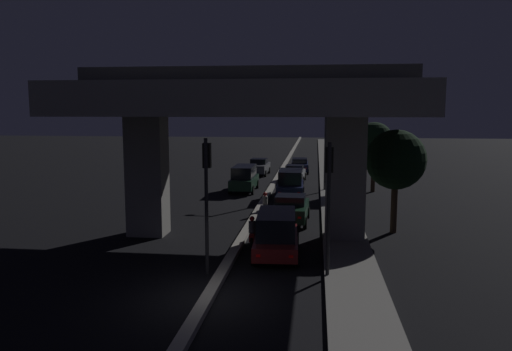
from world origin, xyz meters
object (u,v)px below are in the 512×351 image
car_dark_blue_third (290,184)px  motorcycle_black_filtering_mid (265,205)px  car_dark_green_second (291,209)px  car_dark_red_lead (276,233)px  motorcycle_white_filtering_far (281,185)px  car_dark_blue_fifth (300,165)px  car_dark_green_lead_oncoming (244,178)px  pedestrian_on_sidewalk (353,212)px  motorcycle_red_filtering_near (252,234)px  car_silver_fourth (295,173)px  traffic_light_right_of_median (329,186)px  traffic_light_left_of_median (207,182)px  car_grey_second_oncoming (259,167)px  street_lamp (322,133)px

car_dark_blue_third → motorcycle_black_filtering_mid: car_dark_blue_third is taller
car_dark_green_second → car_dark_red_lead: bearing=179.6°
motorcycle_white_filtering_far → car_dark_blue_fifth: bearing=-8.6°
car_dark_green_lead_oncoming → pedestrian_on_sidewalk: car_dark_green_lead_oncoming is taller
car_dark_green_lead_oncoming → motorcycle_red_filtering_near: (2.66, -15.90, -0.44)m
car_dark_blue_third → car_silver_fourth: bearing=-0.9°
traffic_light_right_of_median → motorcycle_white_filtering_far: (-3.11, 19.07, -2.89)m
car_dark_red_lead → traffic_light_left_of_median: bearing=135.3°
traffic_light_left_of_median → motorcycle_red_filtering_near: 5.08m
traffic_light_left_of_median → traffic_light_right_of_median: bearing=0.0°
traffic_light_right_of_median → pedestrian_on_sidewalk: bearing=78.9°
car_dark_red_lead → motorcycle_red_filtering_near: size_ratio=2.38×
traffic_light_left_of_median → car_dark_green_second: (2.78, 9.24, -2.81)m
car_dark_red_lead → car_dark_green_lead_oncoming: size_ratio=0.98×
car_grey_second_oncoming → car_dark_blue_fifth: bearing=121.5°
car_dark_red_lead → car_silver_fourth: bearing=-2.3°
car_dark_green_lead_oncoming → motorcycle_red_filtering_near: car_dark_green_lead_oncoming is taller
car_dark_green_second → car_dark_green_lead_oncoming: (-4.19, 10.58, 0.26)m
motorcycle_black_filtering_mid → car_dark_green_lead_oncoming: bearing=11.9°
motorcycle_black_filtering_mid → pedestrian_on_sidewalk: size_ratio=1.06×
traffic_light_left_of_median → car_dark_green_lead_oncoming: traffic_light_left_of_median is taller
traffic_light_right_of_median → car_silver_fourth: (-2.33, 25.35, -2.77)m
traffic_light_left_of_median → traffic_light_right_of_median: size_ratio=1.02×
car_silver_fourth → car_dark_green_lead_oncoming: bearing=148.3°
motorcycle_black_filtering_mid → motorcycle_white_filtering_far: 7.86m
car_dark_green_lead_oncoming → traffic_light_left_of_median: bearing=4.3°
street_lamp → motorcycle_black_filtering_mid: (-3.52, -9.22, -4.00)m
traffic_light_right_of_median → motorcycle_white_filtering_far: traffic_light_right_of_median is taller
traffic_light_right_of_median → street_lamp: bearing=90.0°
traffic_light_left_of_median → car_dark_green_second: traffic_light_left_of_median is taller
car_silver_fourth → motorcycle_red_filtering_near: 21.46m
car_grey_second_oncoming → motorcycle_black_filtering_mid: 18.84m
car_dark_red_lead → car_dark_blue_third: 14.34m
traffic_light_left_of_median → traffic_light_right_of_median: 4.64m
car_grey_second_oncoming → car_dark_green_lead_oncoming: bearing=2.6°
traffic_light_left_of_median → street_lamp: 20.99m
motorcycle_white_filtering_far → motorcycle_black_filtering_mid: bearing=172.7°
street_lamp → pedestrian_on_sidewalk: bearing=-83.4°
car_silver_fourth → motorcycle_white_filtering_far: bearing=175.2°
car_dark_red_lead → car_dark_blue_third: bearing=-2.2°
car_dark_blue_third → car_dark_blue_fifth: (0.19, 14.97, -0.31)m
traffic_light_left_of_median → motorcycle_red_filtering_near: traffic_light_left_of_median is taller
car_grey_second_oncoming → car_dark_red_lead: bearing=10.8°
car_silver_fourth → pedestrian_on_sidewalk: bearing=-165.7°
traffic_light_left_of_median → car_dark_green_lead_oncoming: (-1.41, 19.82, -2.55)m
car_silver_fourth → street_lamp: bearing=-152.5°
car_dark_green_second → street_lamp: bearing=-7.2°
car_dark_red_lead → car_silver_fourth: 22.60m
traffic_light_right_of_median → traffic_light_left_of_median: bearing=-180.0°
pedestrian_on_sidewalk → motorcycle_white_filtering_far: bearing=111.7°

